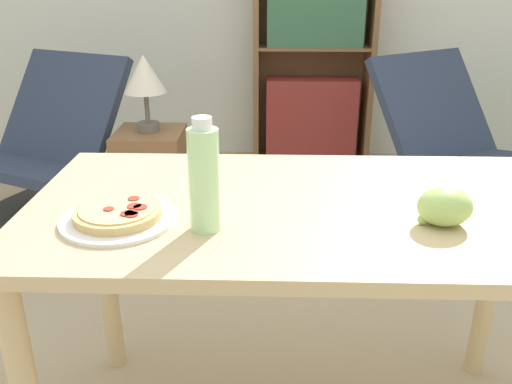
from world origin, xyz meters
The scene contains 9 objects.
dining_table centered at (0.06, -0.10, 0.67)m, with size 1.39×0.73×0.77m.
pizza_on_plate centered at (-0.38, -0.22, 0.79)m, with size 0.27×0.27×0.04m.
grape_bunch centered at (0.36, -0.22, 0.82)m, with size 0.12×0.10×0.09m.
drink_bottle centered at (-0.17, -0.25, 0.89)m, with size 0.07×0.07×0.26m.
lounge_chair_near centered at (-1.22, 1.35, 0.29)m, with size 0.89×0.97×0.88m.
lounge_chair_far centered at (0.93, 1.44, 0.29)m, with size 0.94×1.01×0.88m.
bookshelf centered at (0.25, 2.44, 0.74)m, with size 0.81×0.30×1.61m.
side_table centered at (-0.66, 1.29, 0.27)m, with size 0.34×0.34×0.54m.
table_lamp centered at (-0.66, 1.29, 0.81)m, with size 0.21×0.21×0.38m.
Camera 1 is at (-0.03, -1.34, 1.32)m, focal length 38.00 mm.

